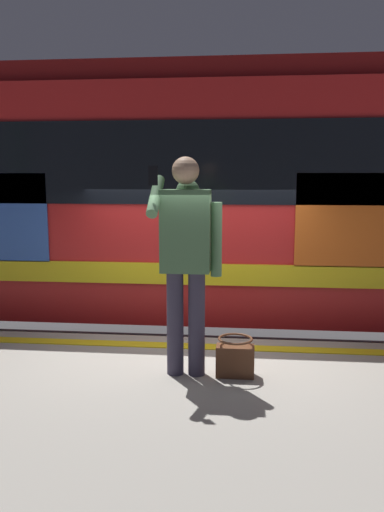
{
  "coord_description": "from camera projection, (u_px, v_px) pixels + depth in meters",
  "views": [
    {
      "loc": [
        -0.51,
        5.1,
        2.65
      ],
      "look_at": [
        -0.02,
        0.3,
        1.89
      ],
      "focal_mm": 35.97,
      "sensor_mm": 36.0,
      "label": 1
    }
  ],
  "objects": [
    {
      "name": "safety_line",
      "position": [
        190.0,
        346.0,
        5.03
      ],
      "size": [
        14.76,
        0.16,
        0.01
      ],
      "primitive_type": "cube",
      "color": "yellow",
      "rests_on": "platform"
    },
    {
      "name": "track_rail_far",
      "position": [
        210.0,
        341.0,
        8.03
      ],
      "size": [
        19.58,
        0.08,
        0.16
      ],
      "primitive_type": "cube",
      "color": "slate",
      "rests_on": "ground"
    },
    {
      "name": "passenger",
      "position": [
        186.0,
        249.0,
        4.18
      ],
      "size": [
        0.57,
        0.55,
        1.81
      ],
      "color": "#383347",
      "rests_on": "platform"
    },
    {
      "name": "ground_plane",
      "position": [
        193.0,
        426.0,
        5.48
      ],
      "size": [
        23.7,
        23.7,
        0.0
      ],
      "primitive_type": "plane",
      "color": "#3D3D3F"
    },
    {
      "name": "track_rail_near",
      "position": [
        202.0,
        376.0,
        6.62
      ],
      "size": [
        19.58,
        0.08,
        0.16
      ],
      "primitive_type": "cube",
      "color": "slate",
      "rests_on": "ground"
    },
    {
      "name": "train_carriage",
      "position": [
        184.0,
        193.0,
        6.99
      ],
      "size": [
        11.18,
        2.84,
        3.75
      ],
      "color": "red",
      "rests_on": "ground"
    },
    {
      "name": "handbag",
      "position": [
        235.0,
        358.0,
        4.26
      ],
      "size": [
        0.32,
        0.29,
        0.33
      ],
      "color": "#59331E",
      "rests_on": "platform"
    }
  ]
}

